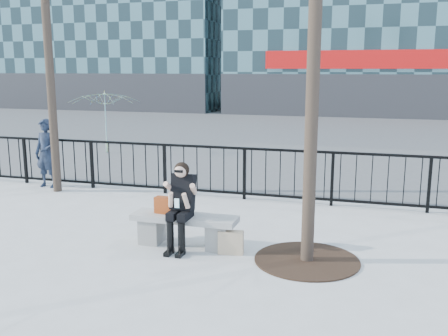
# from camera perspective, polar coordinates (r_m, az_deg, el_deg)

# --- Properties ---
(ground) EXTENTS (120.00, 120.00, 0.00)m
(ground) POSITION_cam_1_polar(r_m,az_deg,el_deg) (7.87, -4.50, -8.82)
(ground) COLOR #A7A6A1
(ground) RESTS_ON ground
(street_surface) EXTENTS (60.00, 23.00, 0.01)m
(street_surface) POSITION_cam_1_polar(r_m,az_deg,el_deg) (22.22, 9.41, 4.16)
(street_surface) COLOR #474747
(street_surface) RESTS_ON ground
(railing) EXTENTS (14.00, 0.06, 1.10)m
(railing) POSITION_cam_1_polar(r_m,az_deg,el_deg) (10.47, 1.30, -0.55)
(railing) COLOR black
(railing) RESTS_ON ground
(tree_grate) EXTENTS (1.50, 1.50, 0.02)m
(tree_grate) POSITION_cam_1_polar(r_m,az_deg,el_deg) (7.35, 9.44, -10.34)
(tree_grate) COLOR black
(tree_grate) RESTS_ON ground
(bench_main) EXTENTS (1.65, 0.46, 0.49)m
(bench_main) POSITION_cam_1_polar(r_m,az_deg,el_deg) (7.77, -4.53, -6.74)
(bench_main) COLOR slate
(bench_main) RESTS_ON ground
(seated_woman) EXTENTS (0.50, 0.64, 1.34)m
(seated_woman) POSITION_cam_1_polar(r_m,az_deg,el_deg) (7.52, -5.01, -4.42)
(seated_woman) COLOR black
(seated_woman) RESTS_ON ground
(handbag) EXTENTS (0.32, 0.17, 0.26)m
(handbag) POSITION_cam_1_polar(r_m,az_deg,el_deg) (7.81, -6.77, -4.24)
(handbag) COLOR #933712
(handbag) RESTS_ON bench_main
(shopping_bag) EXTENTS (0.38, 0.18, 0.35)m
(shopping_bag) POSITION_cam_1_polar(r_m,az_deg,el_deg) (7.45, 0.79, -8.51)
(shopping_bag) COLOR beige
(shopping_bag) RESTS_ON ground
(standing_man) EXTENTS (0.59, 0.39, 1.58)m
(standing_man) POSITION_cam_1_polar(r_m,az_deg,el_deg) (12.17, -19.61, 1.60)
(standing_man) COLOR black
(standing_man) RESTS_ON ground
(vendor_umbrella) EXTENTS (2.67, 2.70, 2.03)m
(vendor_umbrella) POSITION_cam_1_polar(r_m,az_deg,el_deg) (16.53, -13.41, 5.13)
(vendor_umbrella) COLOR gold
(vendor_umbrella) RESTS_ON ground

